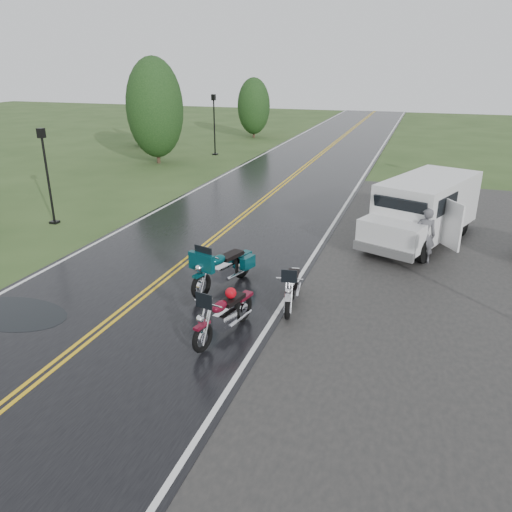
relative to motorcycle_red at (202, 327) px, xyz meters
The scene contains 12 objects.
ground 3.28m from the motorcycle_red, 149.86° to the left, with size 120.00×120.00×0.00m, color #2D471E.
road 11.96m from the motorcycle_red, 103.45° to the left, with size 8.00×100.00×0.04m, color black.
motorcycle_red is the anchor object (origin of this frame).
motorcycle_teal 2.67m from the motorcycle_red, 115.06° to the left, with size 0.91×2.50×1.48m, color #05373E, non-canonical shape.
motorcycle_silver 2.48m from the motorcycle_red, 56.22° to the left, with size 0.77×2.13×1.26m, color #B6B9BF, non-canonical shape.
van_white 8.29m from the motorcycle_red, 70.50° to the left, with size 2.22×5.92×2.32m, color silver, non-canonical shape.
person_at_van 8.44m from the motorcycle_red, 58.15° to the left, with size 0.66×0.43×1.81m, color #4C4C51.
lamp_post_near_left 11.95m from the motorcycle_red, 144.27° to the left, with size 0.32×0.32×3.78m, color black, non-canonical shape.
lamp_post_far_left 25.74m from the motorcycle_red, 112.37° to the left, with size 0.35×0.35×4.10m, color black, non-canonical shape.
tree_left_mid 23.21m from the motorcycle_red, 121.31° to the left, with size 3.53×3.53×5.52m, color #1E3D19, non-canonical shape.
tree_left_far 34.36m from the motorcycle_red, 106.96° to the left, with size 2.74×2.74×4.21m, color #1E3D19, non-canonical shape.
pine_left_far 30.70m from the motorcycle_red, 122.21° to the left, with size 2.27×2.27×4.73m, color #1E3D19, non-canonical shape.
Camera 1 is at (6.93, -10.26, 6.02)m, focal length 35.00 mm.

